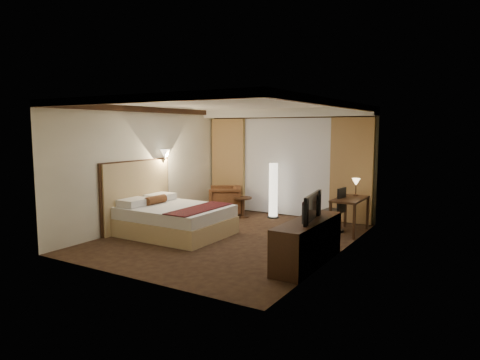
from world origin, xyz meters
The scene contains 21 objects.
floor centered at (0.00, 0.00, 0.00)m, with size 4.50×5.50×0.01m, color black.
ceiling centered at (0.00, 0.00, 2.70)m, with size 4.50×5.50×0.01m, color white.
back_wall centered at (0.00, 2.75, 1.35)m, with size 4.50×0.02×2.70m, color beige.
left_wall centered at (-2.25, 0.00, 1.35)m, with size 0.02×5.50×2.70m, color beige.
right_wall centered at (2.25, 0.00, 1.35)m, with size 0.02×5.50×2.70m, color beige.
crown_molding centered at (0.00, 0.00, 2.64)m, with size 4.50×5.50×0.12m, color black, non-canonical shape.
soffit centered at (0.00, 2.50, 2.60)m, with size 4.50×0.50×0.20m, color white.
curtain_sheer centered at (0.00, 2.67, 1.25)m, with size 2.48×0.04×2.45m, color silver.
curtain_left_drape centered at (-1.70, 2.61, 1.25)m, with size 1.00×0.14×2.45m, color #B57F53.
curtain_right_drape centered at (1.70, 2.61, 1.25)m, with size 1.00×0.14×2.45m, color #B57F53.
wall_sconce centered at (-2.09, 0.48, 1.62)m, with size 0.24×0.24×0.24m, color white, non-canonical shape.
bed centered at (-1.13, -0.35, 0.31)m, with size 2.12×1.65×0.62m, color white, non-canonical shape.
headboard centered at (-2.20, -0.35, 0.75)m, with size 0.12×1.95×1.50m, color tan, non-canonical shape.
armchair centered at (-1.39, 1.95, 0.41)m, with size 0.79×0.74×0.81m, color #502718.
side_table centered at (-0.83, 1.90, 0.25)m, with size 0.46×0.46×0.51m, color black, non-canonical shape.
floor_lamp centered at (-0.14, 2.24, 0.69)m, with size 0.29×0.29×1.38m, color white, non-canonical shape.
desk centered at (1.95, 1.70, 0.38)m, with size 0.55×1.13×0.75m, color black, non-canonical shape.
desk_lamp centered at (1.95, 2.11, 0.92)m, with size 0.18×0.18×0.34m, color #FFD899, non-canonical shape.
office_chair centered at (1.61, 1.65, 0.48)m, with size 0.47×0.47×0.97m, color black, non-canonical shape.
dresser centered at (2.00, -0.77, 0.37)m, with size 0.50×1.89×0.74m, color black, non-canonical shape.
television centered at (1.97, -0.77, 1.03)m, with size 1.01×0.58×0.13m, color black.
Camera 1 is at (4.57, -7.19, 2.22)m, focal length 32.00 mm.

